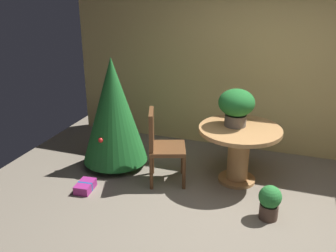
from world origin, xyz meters
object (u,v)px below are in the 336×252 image
Objects in this scene: holiday_tree at (113,110)px; gift_box_purple at (85,186)px; round_dining_table at (239,145)px; wooden_chair_left_near at (161,143)px; potted_plant at (270,201)px; flower_vase at (236,105)px.

gift_box_purple is (-0.04, -0.75, -0.75)m from holiday_tree.
round_dining_table is 1.97m from gift_box_purple.
wooden_chair_left_near reaches higher than round_dining_table.
flower_vase is at bearing 125.21° from potted_plant.
wooden_chair_left_near is 2.43× the size of potted_plant.
potted_plant is at bearing -54.79° from flower_vase.
flower_vase is at bearing 141.27° from round_dining_table.
holiday_tree reaches higher than gift_box_purple.
holiday_tree is 2.29m from potted_plant.
round_dining_table reaches higher than potted_plant.
gift_box_purple is at bearing -146.21° from wooden_chair_left_near.
flower_vase is at bearing 25.25° from wooden_chair_left_near.
wooden_chair_left_near is at bearing -15.86° from holiday_tree.
wooden_chair_left_near is 0.63× the size of holiday_tree.
holiday_tree reaches higher than round_dining_table.
holiday_tree reaches higher than flower_vase.
wooden_chair_left_near is 0.83m from holiday_tree.
holiday_tree is at bearing -175.90° from round_dining_table.
holiday_tree is at bearing -173.48° from flower_vase.
flower_vase is 2.10m from gift_box_purple.
flower_vase is at bearing 29.59° from gift_box_purple.
flower_vase is 0.31× the size of holiday_tree.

